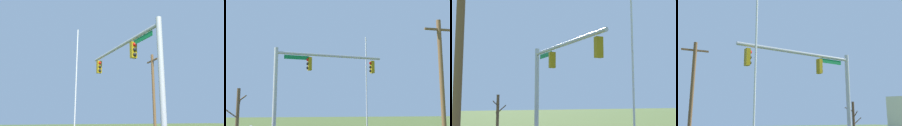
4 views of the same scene
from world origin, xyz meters
TOP-DOWN VIEW (x-y plane):
  - signal_mast at (0.99, -0.28)m, footprint 8.20×1.15m
  - flagpole at (-4.30, -2.59)m, footprint 0.10×0.10m
  - utility_pole at (-6.42, 5.12)m, footprint 1.90×0.26m

SIDE VIEW (x-z plane):
  - utility_pole at x=-6.42m, z-range 0.16..8.22m
  - flagpole at x=-4.30m, z-range 0.00..8.75m
  - signal_mast at x=0.99m, z-range 1.45..8.40m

